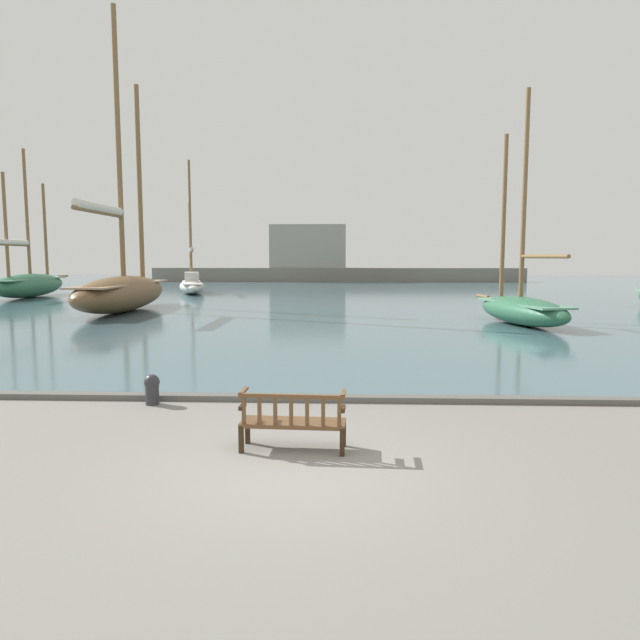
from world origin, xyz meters
TOP-DOWN VIEW (x-y plane):
  - ground_plane at (0.00, 0.00)m, footprint 160.00×160.00m
  - harbor_water at (0.00, 44.00)m, footprint 100.00×80.00m
  - quay_edge_kerb at (0.00, 3.85)m, footprint 40.00×0.30m
  - park_bench at (-0.09, 0.84)m, footprint 1.62×0.60m
  - sailboat_outer_starboard at (-11.34, 37.24)m, footprint 3.93×7.80m
  - sailboat_nearest_port at (8.30, 16.93)m, footprint 3.15×7.98m
  - sailboat_mid_port at (-11.01, 22.02)m, footprint 2.71×10.82m
  - sailboat_mid_starboard at (-21.78, 32.23)m, footprint 2.51×10.83m
  - mooring_bollard at (-3.16, 3.46)m, footprint 0.31×0.31m
  - far_breakwater at (-1.15, 58.99)m, footprint 42.97×2.40m

SIDE VIEW (x-z plane):
  - ground_plane at x=0.00m, z-range 0.00..0.00m
  - harbor_water at x=0.00m, z-range 0.00..0.08m
  - quay_edge_kerb at x=0.00m, z-range 0.00..0.12m
  - mooring_bollard at x=-3.16m, z-range 0.03..0.64m
  - park_bench at x=-0.09m, z-range 0.01..0.93m
  - sailboat_nearest_port at x=8.30m, z-range -4.04..5.76m
  - sailboat_outer_starboard at x=-11.34m, z-range -4.30..6.11m
  - sailboat_mid_starboard at x=-21.78m, z-range -4.09..6.33m
  - sailboat_mid_port at x=-11.01m, z-range -6.47..9.12m
  - far_breakwater at x=-1.15m, z-range -1.38..5.31m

